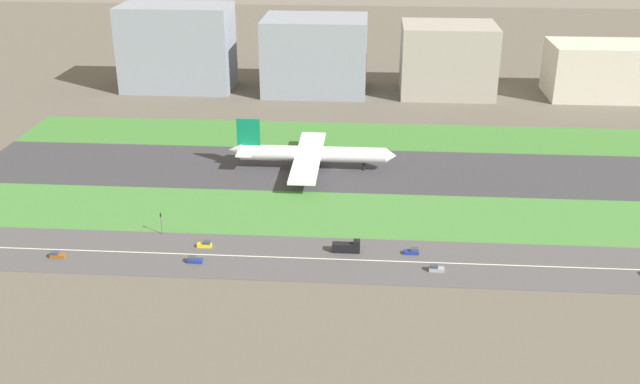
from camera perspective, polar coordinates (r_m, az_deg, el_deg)
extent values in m
plane|color=#5B564C|center=(284.67, 1.24, 1.76)|extent=(800.00, 800.00, 0.00)
cube|color=#38383D|center=(284.65, 1.24, 1.77)|extent=(280.00, 46.00, 0.10)
cube|color=#3D7A33|center=(323.12, 1.62, 4.42)|extent=(280.00, 36.00, 0.10)
cube|color=#427F38|center=(247.00, 0.74, -1.70)|extent=(280.00, 36.00, 0.10)
cube|color=#4C4C4F|center=(218.44, 0.23, -5.23)|extent=(280.00, 28.00, 0.10)
cube|color=silver|center=(218.42, 0.23, -5.22)|extent=(266.00, 0.50, 0.01)
cylinder|color=white|center=(282.97, -0.53, 2.99)|extent=(56.00, 6.00, 6.00)
cone|color=white|center=(282.24, 5.56, 2.83)|extent=(4.00, 5.70, 5.70)
cone|color=white|center=(286.67, -6.63, 3.28)|extent=(5.00, 5.40, 5.40)
cube|color=#0C724C|center=(283.35, -5.60, 4.62)|extent=(9.00, 0.80, 11.00)
cube|color=white|center=(285.81, -5.74, 3.30)|extent=(6.00, 16.00, 0.60)
cube|color=white|center=(297.60, -0.68, 3.78)|extent=(10.00, 26.00, 1.00)
cylinder|color=gray|center=(292.64, -0.58, 2.98)|extent=(5.00, 3.20, 3.20)
cube|color=white|center=(269.60, -1.21, 1.66)|extent=(10.00, 26.00, 1.00)
cylinder|color=gray|center=(275.88, -0.89, 1.69)|extent=(5.00, 3.20, 3.20)
cylinder|color=black|center=(283.76, 3.42, 2.02)|extent=(1.00, 1.00, 3.20)
cylinder|color=black|center=(288.18, -1.26, 2.39)|extent=(1.00, 1.00, 3.20)
cylinder|color=black|center=(281.68, -1.40, 1.89)|extent=(1.00, 1.00, 3.20)
cube|color=navy|center=(222.58, 7.13, -4.68)|extent=(4.40, 1.80, 1.10)
cube|color=#333D4C|center=(222.17, 7.35, -4.45)|extent=(2.20, 1.66, 0.90)
cube|color=navy|center=(219.27, -9.71, -5.30)|extent=(4.40, 1.80, 1.10)
cube|color=#333D4C|center=(218.99, -9.94, -5.06)|extent=(2.20, 1.66, 0.90)
cube|color=#99999E|center=(214.33, 9.06, -5.97)|extent=(4.40, 1.80, 1.10)
cube|color=#333D4C|center=(213.77, 8.86, -5.73)|extent=(2.20, 1.66, 0.90)
cube|color=brown|center=(232.37, -19.75, -4.71)|extent=(4.40, 1.80, 1.10)
cube|color=#333D4C|center=(232.24, -19.96, -4.48)|extent=(2.20, 1.66, 0.90)
cube|color=black|center=(221.88, 2.04, -4.34)|extent=(8.40, 2.50, 2.80)
cube|color=black|center=(220.89, 2.88, -3.91)|extent=(2.00, 2.30, 1.20)
cube|color=yellow|center=(227.70, -8.98, -4.12)|extent=(4.40, 1.80, 1.10)
cube|color=#333D4C|center=(227.08, -8.80, -3.90)|extent=(2.20, 1.66, 0.90)
cylinder|color=#4C4C51|center=(237.35, -12.24, -2.54)|extent=(0.24, 0.24, 6.00)
cube|color=black|center=(235.84, -12.31, -1.75)|extent=(0.36, 0.36, 1.20)
sphere|color=#19D826|center=(235.54, -12.33, -1.70)|extent=(0.24, 0.24, 0.24)
cube|color=gray|center=(400.87, -11.04, 11.00)|extent=(57.53, 31.54, 44.28)
cube|color=gray|center=(389.16, -0.38, 10.64)|extent=(53.39, 39.36, 38.73)
cube|color=#9E998E|center=(390.21, 9.90, 10.14)|extent=(47.79, 36.74, 36.13)
cube|color=beige|center=(406.16, 20.88, 8.85)|extent=(50.85, 33.71, 27.50)
cylinder|color=silver|center=(435.38, -0.10, 10.56)|extent=(22.52, 22.52, 17.45)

